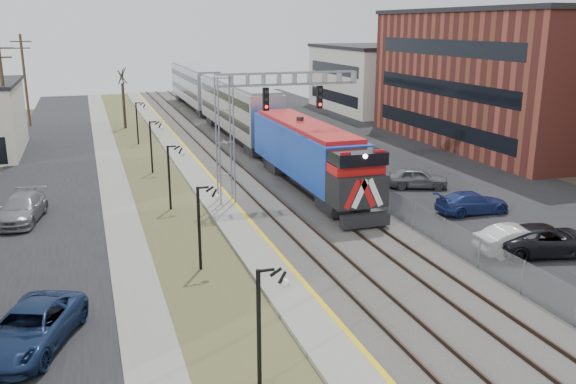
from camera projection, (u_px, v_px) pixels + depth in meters
name	position (u px, v px, depth m)	size (l,w,h in m)	color
street_west	(46.00, 191.00, 41.44)	(7.00, 120.00, 0.04)	black
sidewalk	(114.00, 186.00, 42.81)	(2.00, 120.00, 0.08)	gray
grass_median	(157.00, 182.00, 43.72)	(4.00, 120.00, 0.06)	#4B542C
platform	(199.00, 178.00, 44.61)	(2.00, 120.00, 0.24)	gray
ballast_bed	(264.00, 173.00, 46.13)	(8.00, 120.00, 0.20)	#595651
parking_lot	(405.00, 163.00, 49.80)	(16.00, 120.00, 0.04)	black
platform_edge	(211.00, 175.00, 44.84)	(0.24, 120.00, 0.01)	gold
track_near	(239.00, 173.00, 45.48)	(1.58, 120.00, 0.15)	#2D2119
track_far	(283.00, 169.00, 46.54)	(1.58, 120.00, 0.15)	#2D2119
train	(228.00, 106.00, 62.64)	(3.00, 63.05, 5.33)	#1642B9
signal_gantry	(252.00, 115.00, 37.42)	(9.00, 1.07, 8.15)	gray
lampposts	(198.00, 227.00, 27.90)	(0.14, 62.14, 4.00)	black
fence	(316.00, 160.00, 47.22)	(0.04, 120.00, 1.60)	gray
bare_trees	(27.00, 143.00, 43.96)	(12.30, 42.30, 5.95)	#382D23
car_lot_b	(519.00, 241.00, 29.93)	(1.51, 4.32, 1.42)	silver
car_lot_c	(547.00, 241.00, 29.89)	(2.44, 5.29, 1.47)	black
car_lot_d	(472.00, 203.00, 36.43)	(1.83, 4.50, 1.31)	navy
car_lot_e	(417.00, 178.00, 42.08)	(1.68, 4.17, 1.42)	slate
car_street_a	(30.00, 329.00, 21.20)	(2.45, 5.30, 1.47)	navy
car_street_b	(22.00, 209.00, 34.92)	(2.09, 5.15, 1.49)	gray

